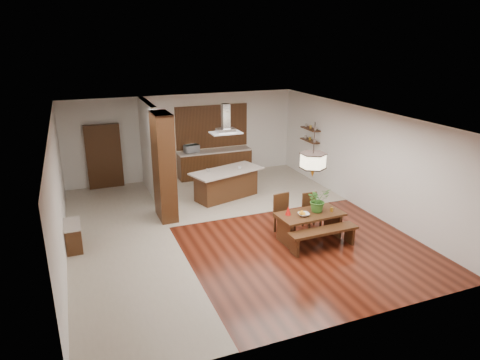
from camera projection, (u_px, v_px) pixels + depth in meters
name	position (u px, v px, depth m)	size (l,w,h in m)	color
room_shell	(229.00, 150.00, 10.58)	(9.00, 9.04, 2.92)	#38130A
tile_hallway	(122.00, 244.00, 10.27)	(2.50, 9.00, 0.01)	#B6AA97
tile_kitchen	(239.00, 190.00, 13.87)	(5.50, 4.00, 0.01)	#B6AA97
soffit_band	(228.00, 117.00, 10.32)	(8.00, 9.00, 0.02)	#3C1C0F
partition_pier	(164.00, 167.00, 11.34)	(0.45, 1.00, 2.90)	black
partition_stub	(150.00, 149.00, 13.19)	(0.18, 2.40, 2.90)	silver
hallway_console	(74.00, 236.00, 9.98)	(0.37, 0.88, 0.63)	black
hallway_doorway	(104.00, 156.00, 13.84)	(1.10, 0.20, 2.10)	black
rear_counter	(215.00, 163.00, 15.13)	(2.60, 0.62, 0.95)	black
kitchen_window	(212.00, 126.00, 14.96)	(2.60, 0.08, 1.50)	#9F5D2F
shelf_lower	(310.00, 141.00, 14.43)	(0.26, 0.90, 0.04)	black
shelf_upper	(310.00, 129.00, 14.30)	(0.26, 0.90, 0.04)	black
dining_table	(310.00, 220.00, 10.42)	(1.65, 0.89, 0.67)	black
dining_bench	(323.00, 239.00, 9.99)	(1.73, 0.38, 0.49)	black
dining_chair_left	(285.00, 215.00, 10.68)	(0.45, 0.45, 1.01)	black
dining_chair_right	(312.00, 211.00, 11.01)	(0.41, 0.41, 0.92)	black
pendant_lantern	(314.00, 150.00, 9.86)	(0.64, 0.64, 1.31)	#F6E9BC
foliage_plant	(318.00, 200.00, 10.38)	(0.54, 0.47, 0.60)	#366C24
fruit_bowl	(304.00, 214.00, 10.21)	(0.27, 0.27, 0.07)	#B8AEA1
napkin_cone	(288.00, 211.00, 10.23)	(0.14, 0.14, 0.22)	red
gold_ornament	(332.00, 209.00, 10.45)	(0.07, 0.07, 0.10)	gold
kitchen_island	(226.00, 184.00, 13.08)	(2.38, 1.55, 0.91)	black
range_hood	(226.00, 119.00, 12.44)	(0.90, 0.55, 0.87)	silver
island_cup	(240.00, 168.00, 12.99)	(0.11, 0.11, 0.09)	silver
microwave	(192.00, 149.00, 14.67)	(0.48, 0.33, 0.27)	silver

